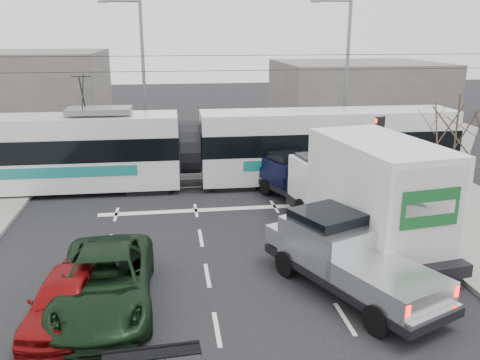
{
  "coord_description": "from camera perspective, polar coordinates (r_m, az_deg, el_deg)",
  "views": [
    {
      "loc": [
        -2.73,
        -14.31,
        7.32
      ],
      "look_at": [
        -0.07,
        4.22,
        1.8
      ],
      "focal_mm": 38.0,
      "sensor_mm": 36.0,
      "label": 1
    }
  ],
  "objects": [
    {
      "name": "ground",
      "position": [
        16.3,
        2.38,
        -10.26
      ],
      "size": [
        120.0,
        120.0,
        0.0
      ],
      "primitive_type": "plane",
      "color": "black",
      "rests_on": "ground"
    },
    {
      "name": "rails",
      "position": [
        25.53,
        -1.7,
        -0.21
      ],
      "size": [
        60.0,
        1.6,
        0.03
      ],
      "primitive_type": "cube",
      "color": "#33302D",
      "rests_on": "ground"
    },
    {
      "name": "building_right",
      "position": [
        41.33,
        12.93,
        9.33
      ],
      "size": [
        12.0,
        10.0,
        5.0
      ],
      "primitive_type": "cube",
      "color": "slate",
      "rests_on": "ground"
    },
    {
      "name": "bare_tree",
      "position": [
        20.04,
        23.09,
        4.98
      ],
      "size": [
        2.4,
        2.4,
        5.0
      ],
      "color": "#47382B",
      "rests_on": "ground"
    },
    {
      "name": "traffic_signal",
      "position": [
        23.21,
        15.4,
        4.46
      ],
      "size": [
        0.44,
        0.44,
        3.6
      ],
      "color": "black",
      "rests_on": "ground"
    },
    {
      "name": "street_lamp_near",
      "position": [
        30.12,
        11.57,
        11.9
      ],
      "size": [
        2.38,
        0.25,
        9.0
      ],
      "color": "slate",
      "rests_on": "ground"
    },
    {
      "name": "street_lamp_far",
      "position": [
        30.42,
        -11.15,
        11.97
      ],
      "size": [
        2.38,
        0.25,
        9.0
      ],
      "color": "slate",
      "rests_on": "ground"
    },
    {
      "name": "catenary",
      "position": [
        24.7,
        -1.78,
        8.42
      ],
      "size": [
        60.0,
        0.2,
        7.0
      ],
      "color": "black",
      "rests_on": "ground"
    },
    {
      "name": "tram",
      "position": [
        24.45,
        -5.79,
        3.53
      ],
      "size": [
        26.2,
        3.0,
        5.34
      ],
      "rotation": [
        0.0,
        0.0,
        -0.01
      ],
      "color": "silver",
      "rests_on": "ground"
    },
    {
      "name": "silver_pickup",
      "position": [
        15.21,
        11.56,
        -8.19
      ],
      "size": [
        4.22,
        6.24,
        2.16
      ],
      "rotation": [
        0.0,
        0.0,
        0.41
      ],
      "color": "black",
      "rests_on": "ground"
    },
    {
      "name": "box_truck",
      "position": [
        18.02,
        14.06,
        -1.46
      ],
      "size": [
        3.83,
        8.16,
        3.92
      ],
      "rotation": [
        0.0,
        0.0,
        0.15
      ],
      "color": "black",
      "rests_on": "ground"
    },
    {
      "name": "navy_pickup",
      "position": [
        22.73,
        6.31,
        0.17
      ],
      "size": [
        3.34,
        5.09,
        2.02
      ],
      "rotation": [
        0.0,
        0.0,
        0.37
      ],
      "color": "black",
      "rests_on": "ground"
    },
    {
      "name": "green_car",
      "position": [
        14.55,
        -14.91,
        -10.95
      ],
      "size": [
        2.61,
        5.54,
        1.53
      ],
      "primitive_type": "imported",
      "rotation": [
        0.0,
        0.0,
        0.01
      ],
      "color": "black",
      "rests_on": "ground"
    },
    {
      "name": "red_car",
      "position": [
        14.21,
        -19.0,
        -12.46
      ],
      "size": [
        2.0,
        4.07,
        1.33
      ],
      "primitive_type": "imported",
      "rotation": [
        0.0,
        0.0,
        -0.11
      ],
      "color": "maroon",
      "rests_on": "ground"
    }
  ]
}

